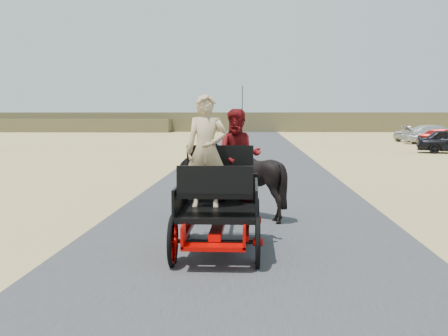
{
  "coord_description": "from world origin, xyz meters",
  "views": [
    {
      "loc": [
        0.12,
        -10.04,
        2.21
      ],
      "look_at": [
        -0.43,
        0.39,
        1.2
      ],
      "focal_mm": 45.0,
      "sensor_mm": 36.0,
      "label": 1
    }
  ],
  "objects_px": {
    "horse_left": "(202,178)",
    "pedestrian": "(235,143)",
    "carriage": "(219,230)",
    "car_d": "(418,135)",
    "horse_right": "(253,178)",
    "car_b": "(448,139)",
    "car_c": "(437,134)"
  },
  "relations": [
    {
      "from": "horse_left",
      "to": "pedestrian",
      "type": "xyz_separation_m",
      "value": [
        0.22,
        14.27,
        0.02
      ]
    },
    {
      "from": "carriage",
      "to": "horse_left",
      "type": "height_order",
      "value": "horse_left"
    },
    {
      "from": "horse_left",
      "to": "car_d",
      "type": "bearing_deg",
      "value": -112.88
    },
    {
      "from": "horse_right",
      "to": "car_d",
      "type": "relative_size",
      "value": 0.42
    },
    {
      "from": "horse_left",
      "to": "car_b",
      "type": "xyz_separation_m",
      "value": [
        13.65,
        25.02,
        -0.24
      ]
    },
    {
      "from": "horse_left",
      "to": "horse_right",
      "type": "height_order",
      "value": "horse_right"
    },
    {
      "from": "horse_left",
      "to": "car_b",
      "type": "height_order",
      "value": "horse_left"
    },
    {
      "from": "horse_right",
      "to": "car_d",
      "type": "height_order",
      "value": "horse_right"
    },
    {
      "from": "horse_left",
      "to": "car_c",
      "type": "distance_m",
      "value": 33.61
    },
    {
      "from": "car_b",
      "to": "horse_left",
      "type": "bearing_deg",
      "value": 130.14
    },
    {
      "from": "carriage",
      "to": "car_c",
      "type": "xyz_separation_m",
      "value": [
        14.03,
        33.28,
        0.34
      ]
    },
    {
      "from": "horse_left",
      "to": "car_b",
      "type": "bearing_deg",
      "value": -118.62
    },
    {
      "from": "car_d",
      "to": "pedestrian",
      "type": "bearing_deg",
      "value": 113.76
    },
    {
      "from": "car_b",
      "to": "car_c",
      "type": "xyz_separation_m",
      "value": [
        0.93,
        5.26,
        0.09
      ]
    },
    {
      "from": "horse_right",
      "to": "car_d",
      "type": "distance_m",
      "value": 36.35
    },
    {
      "from": "horse_left",
      "to": "pedestrian",
      "type": "bearing_deg",
      "value": -90.88
    },
    {
      "from": "carriage",
      "to": "pedestrian",
      "type": "distance_m",
      "value": 17.28
    },
    {
      "from": "car_b",
      "to": "pedestrian",
      "type": "bearing_deg",
      "value": 107.42
    },
    {
      "from": "horse_right",
      "to": "car_c",
      "type": "bearing_deg",
      "value": -114.01
    },
    {
      "from": "carriage",
      "to": "horse_right",
      "type": "bearing_deg",
      "value": 79.61
    },
    {
      "from": "pedestrian",
      "to": "car_b",
      "type": "relative_size",
      "value": 0.47
    },
    {
      "from": "car_d",
      "to": "carriage",
      "type": "bearing_deg",
      "value": 129.01
    },
    {
      "from": "car_b",
      "to": "car_d",
      "type": "relative_size",
      "value": 0.92
    },
    {
      "from": "carriage",
      "to": "horse_right",
      "type": "relative_size",
      "value": 1.41
    },
    {
      "from": "horse_left",
      "to": "car_b",
      "type": "distance_m",
      "value": 28.5
    },
    {
      "from": "horse_left",
      "to": "horse_right",
      "type": "xyz_separation_m",
      "value": [
        1.1,
        0.0,
        0.0
      ]
    },
    {
      "from": "car_c",
      "to": "car_d",
      "type": "relative_size",
      "value": 1.2
    },
    {
      "from": "horse_left",
      "to": "car_d",
      "type": "height_order",
      "value": "horse_left"
    },
    {
      "from": "car_b",
      "to": "car_c",
      "type": "distance_m",
      "value": 5.34
    },
    {
      "from": "carriage",
      "to": "car_b",
      "type": "height_order",
      "value": "car_b"
    },
    {
      "from": "carriage",
      "to": "car_d",
      "type": "height_order",
      "value": "car_d"
    },
    {
      "from": "horse_left",
      "to": "car_b",
      "type": "relative_size",
      "value": 0.54
    }
  ]
}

